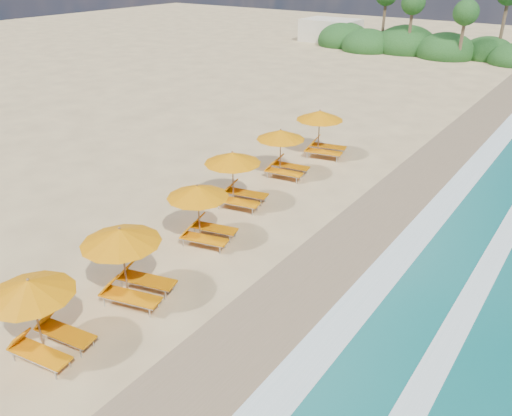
% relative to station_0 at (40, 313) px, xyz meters
% --- Properties ---
extents(ground, '(160.00, 160.00, 0.00)m').
position_rel_station_0_xyz_m(ground, '(0.91, 9.19, -1.40)').
color(ground, '#D1B47A').
rests_on(ground, ground).
extents(wet_sand, '(4.00, 160.00, 0.01)m').
position_rel_station_0_xyz_m(wet_sand, '(4.91, 9.19, -1.40)').
color(wet_sand, '#8E7454').
rests_on(wet_sand, ground).
extents(surf_foam, '(4.00, 160.00, 0.01)m').
position_rel_station_0_xyz_m(surf_foam, '(7.61, 9.19, -1.37)').
color(surf_foam, white).
rests_on(surf_foam, ground).
extents(station_0, '(2.97, 2.82, 2.50)m').
position_rel_station_0_xyz_m(station_0, '(0.00, 0.00, 0.00)').
color(station_0, olive).
rests_on(station_0, ground).
extents(station_1, '(3.31, 3.21, 2.66)m').
position_rel_station_0_xyz_m(station_1, '(0.03, 3.26, 0.09)').
color(station_1, olive).
rests_on(station_1, ground).
extents(station_2, '(3.06, 2.96, 2.47)m').
position_rel_station_0_xyz_m(station_2, '(-0.47, 7.52, -0.02)').
color(station_2, olive).
rests_on(station_2, ground).
extents(station_3, '(3.18, 3.05, 2.60)m').
position_rel_station_0_xyz_m(station_3, '(-1.40, 10.95, 0.06)').
color(station_3, olive).
rests_on(station_3, ground).
extents(station_4, '(2.98, 2.84, 2.52)m').
position_rel_station_0_xyz_m(station_4, '(-1.54, 15.11, 0.01)').
color(station_4, olive).
rests_on(station_4, ground).
extents(station_5, '(3.28, 3.16, 2.68)m').
position_rel_station_0_xyz_m(station_5, '(-1.35, 18.87, 0.10)').
color(station_5, olive).
rests_on(station_5, ground).
extents(treeline, '(25.80, 8.80, 9.74)m').
position_rel_station_0_xyz_m(treeline, '(-9.03, 54.70, -0.40)').
color(treeline, '#163D14').
rests_on(treeline, ground).
extents(beach_building, '(7.00, 5.00, 2.80)m').
position_rel_station_0_xyz_m(beach_building, '(-21.09, 57.19, -0.00)').
color(beach_building, beige).
rests_on(beach_building, ground).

